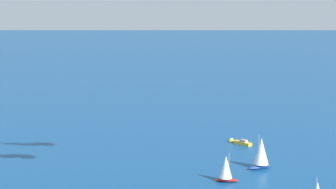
{
  "coord_description": "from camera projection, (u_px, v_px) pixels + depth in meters",
  "views": [
    {
      "loc": [
        -73.36,
        90.43,
        45.99
      ],
      "look_at": [
        -0.17,
        -0.11,
        27.23
      ],
      "focal_mm": 60.16,
      "sensor_mm": 36.0,
      "label": 1
    }
  ],
  "objects": [
    {
      "name": "sailboat_near_centre",
      "position": [
        226.0,
        168.0,
        146.65
      ],
      "size": [
        6.08,
        4.83,
        7.88
      ],
      "color": "#B21E1E",
      "rests_on": "ground_plane"
    },
    {
      "name": "motorboat_offshore",
      "position": [
        240.0,
        142.0,
        186.63
      ],
      "size": [
        8.06,
        2.92,
        2.29
      ],
      "color": "gold",
      "rests_on": "ground_plane"
    },
    {
      "name": "sailboat_ahead",
      "position": [
        261.0,
        153.0,
        158.51
      ],
      "size": [
        5.48,
        7.94,
        9.91
      ],
      "color": "#23478C",
      "rests_on": "ground_plane"
    }
  ]
}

